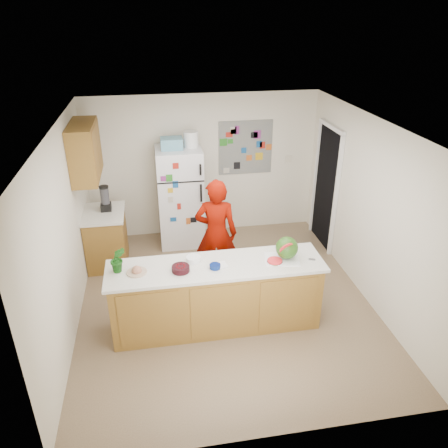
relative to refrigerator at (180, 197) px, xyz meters
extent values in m
cube|color=brown|center=(0.45, -1.88, -0.86)|extent=(4.00, 4.50, 0.02)
cube|color=beige|center=(0.45, 0.38, 0.40)|extent=(4.00, 0.02, 2.50)
cube|color=beige|center=(-1.56, -1.88, 0.40)|extent=(0.02, 4.50, 2.50)
cube|color=beige|center=(2.46, -1.88, 0.40)|extent=(0.02, 4.50, 2.50)
cube|color=white|center=(0.45, -1.88, 1.66)|extent=(4.00, 4.50, 0.02)
cube|color=black|center=(2.44, -0.43, 0.17)|extent=(0.03, 0.85, 2.04)
cube|color=brown|center=(0.25, -2.38, -0.41)|extent=(2.60, 0.62, 0.88)
cube|color=silver|center=(0.25, -2.38, 0.05)|extent=(2.68, 0.70, 0.04)
cube|color=brown|center=(-1.24, -0.53, -0.42)|extent=(0.60, 0.80, 0.86)
cube|color=silver|center=(-1.24, -0.53, 0.03)|extent=(0.64, 0.84, 0.04)
cube|color=brown|center=(-1.37, -0.58, 1.05)|extent=(0.35, 1.00, 0.80)
cube|color=silver|center=(0.00, 0.00, 0.00)|extent=(0.75, 0.70, 1.70)
cube|color=#5999B2|center=(-0.10, 0.00, 0.94)|extent=(0.35, 0.28, 0.18)
cube|color=slate|center=(1.20, 0.36, 0.70)|extent=(0.95, 0.01, 0.95)
imported|color=#6E0A00|center=(0.40, -1.40, -0.02)|extent=(0.67, 0.51, 1.66)
cylinder|color=black|center=(-1.19, -0.46, 0.24)|extent=(0.14, 0.14, 0.38)
cube|color=silver|center=(1.08, -2.39, 0.08)|extent=(0.49, 0.41, 0.01)
sphere|color=#2C6314|center=(1.14, -2.37, 0.22)|extent=(0.28, 0.28, 0.28)
cylinder|color=#E6164A|center=(0.98, -2.44, 0.09)|extent=(0.18, 0.18, 0.02)
cylinder|color=black|center=(-0.19, -2.45, 0.11)|extent=(0.22, 0.22, 0.07)
cylinder|color=silver|center=(-0.01, -2.24, 0.10)|extent=(0.19, 0.19, 0.06)
cylinder|color=#071B58|center=(0.23, -2.45, 0.10)|extent=(0.14, 0.14, 0.05)
cylinder|color=beige|center=(-0.71, -2.40, 0.08)|extent=(0.27, 0.27, 0.02)
cube|color=white|center=(0.30, -2.41, 0.08)|extent=(0.18, 0.17, 0.02)
cube|color=gray|center=(1.45, -2.47, 0.08)|extent=(0.09, 0.06, 0.01)
imported|color=#13440C|center=(-0.91, -2.33, 0.24)|extent=(0.19, 0.16, 0.34)
camera|label=1|loc=(-0.42, -6.89, 2.90)|focal=35.00mm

